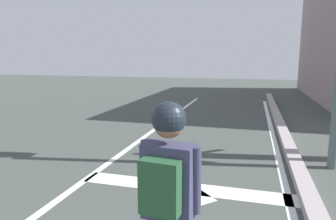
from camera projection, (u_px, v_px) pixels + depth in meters
The scene contains 6 objects.
lane_line_center at pixel (83, 181), 4.73m from camera, with size 0.12×20.00×0.01m, color silver.
lane_line_curbside at pixel (290, 207), 3.93m from camera, with size 0.12×20.00×0.01m, color silver.
stop_bar at pixel (185, 188), 4.50m from camera, with size 3.18×0.40×0.01m, color silver.
lane_arrow_head at pixel (191, 199), 4.15m from camera, with size 0.56×0.44×0.01m, color silver.
curb_strip at pixel (311, 204), 3.85m from camera, with size 0.24×24.00×0.14m, color #A29899.
skater at pixel (168, 188), 2.05m from camera, with size 0.44×0.60×1.56m.
Camera 1 is at (2.78, 2.06, 1.92)m, focal length 32.33 mm.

